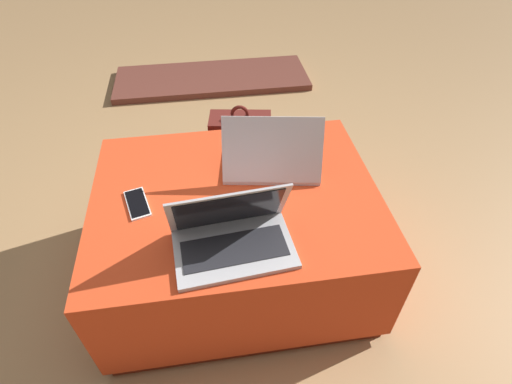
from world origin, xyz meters
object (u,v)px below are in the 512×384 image
laptop_far (272,159)px  cell_phone (137,203)px  backpack (241,155)px  laptop_near (232,235)px

laptop_far → cell_phone: size_ratio=2.38×
laptop_far → backpack: size_ratio=0.79×
laptop_near → cell_phone: bearing=138.4°
laptop_near → backpack: (0.11, 0.77, -0.29)m
laptop_far → backpack: (-0.07, 0.42, -0.30)m
laptop_near → cell_phone: size_ratio=2.35×
laptop_near → cell_phone: (-0.31, 0.23, -0.04)m
laptop_far → backpack: bearing=-71.0°
laptop_far → cell_phone: laptop_far is taller
laptop_far → backpack: laptop_far is taller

